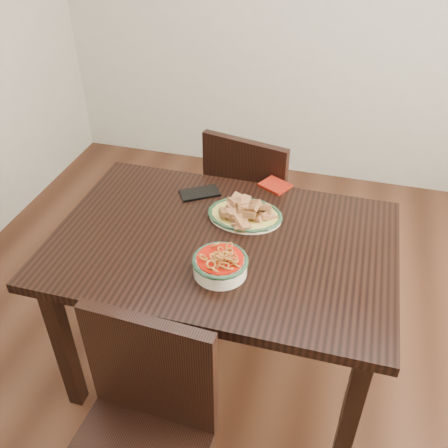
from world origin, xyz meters
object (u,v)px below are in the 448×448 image
(dining_table, at_px, (223,258))
(fish_plate, at_px, (245,208))
(chair_far, at_px, (252,201))
(chair_near, at_px, (141,431))
(smartphone, at_px, (200,193))
(noodle_bowl, at_px, (220,263))

(dining_table, height_order, fish_plate, fish_plate)
(chair_far, bearing_deg, chair_near, 100.07)
(fish_plate, distance_m, smartphone, 0.26)
(chair_far, relative_size, smartphone, 5.38)
(fish_plate, xyz_separation_m, noodle_bowl, (-0.01, -0.34, -0.00))
(dining_table, distance_m, chair_far, 0.67)
(noodle_bowl, bearing_deg, smartphone, 115.90)
(dining_table, relative_size, chair_far, 1.45)
(smartphone, bearing_deg, chair_far, 35.03)
(noodle_bowl, bearing_deg, chair_near, -103.10)
(chair_far, bearing_deg, dining_table, 104.40)
(noodle_bowl, bearing_deg, fish_plate, 88.91)
(dining_table, relative_size, chair_near, 1.45)
(smartphone, bearing_deg, noodle_bowl, -96.58)
(smartphone, bearing_deg, chair_near, -116.22)
(dining_table, relative_size, fish_plate, 4.40)
(fish_plate, height_order, noodle_bowl, fish_plate)
(chair_near, bearing_deg, chair_far, 90.75)
(fish_plate, bearing_deg, dining_table, -106.46)
(noodle_bowl, distance_m, smartphone, 0.50)
(chair_near, xyz_separation_m, noodle_bowl, (0.12, 0.50, 0.29))
(chair_far, height_order, chair_near, same)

